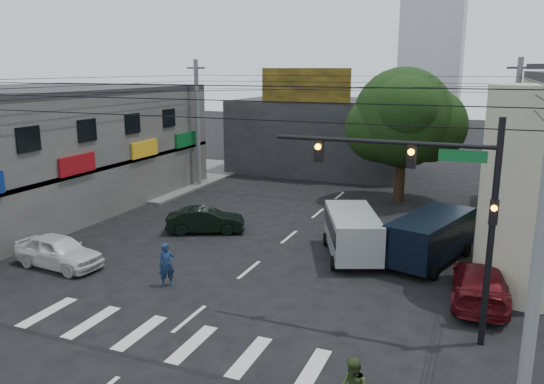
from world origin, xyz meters
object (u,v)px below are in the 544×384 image
Objects in this scene: silver_minivan at (352,235)px; dark_sedan at (206,220)px; utility_pole_far_left at (198,124)px; maroon_sedan at (480,283)px; white_compact at (58,251)px; traffic_officer at (167,265)px; traffic_gantry at (437,192)px; street_tree at (403,118)px; utility_pole_far_right at (513,138)px; utility_pole_near_right at (541,243)px; navy_van at (430,239)px.

dark_sedan is at bearing 62.47° from silver_minivan.
maroon_sedan is (19.86, -13.58, -3.88)m from utility_pole_far_left.
traffic_officer reaches higher than white_compact.
street_tree is at bearing 101.99° from traffic_gantry.
maroon_sedan is 2.84× the size of traffic_officer.
white_compact is 0.87× the size of maroon_sedan.
street_tree is 0.95× the size of utility_pole_far_left.
utility_pole_far_left is 1.72× the size of silver_minivan.
utility_pole_far_right is at bearing 0.00° from utility_pole_far_left.
traffic_gantry is at bearing 127.42° from utility_pole_near_right.
utility_pole_far_right is 2.13× the size of dark_sedan.
street_tree is 16.24m from maroon_sedan.
utility_pole_near_right is (2.68, -3.50, -0.23)m from traffic_gantry.
white_compact is at bearing -81.30° from utility_pole_far_left.
silver_minivan is at bearing -120.24° from dark_sedan.
traffic_gantry is 7.92m from navy_van.
utility_pole_near_right is 18.70m from dark_sedan.
dark_sedan is 0.86× the size of maroon_sedan.
navy_van is at bearing -115.53° from dark_sedan.
silver_minivan is (-4.10, 6.32, -3.77)m from traffic_gantry.
white_compact is at bearing -137.61° from utility_pole_far_right.
traffic_gantry is 1.66× the size of dark_sedan.
traffic_gantry reaches higher than dark_sedan.
utility_pole_near_right reaches higher than dark_sedan.
street_tree is 2.01× the size of dark_sedan.
street_tree reaches higher than traffic_officer.
utility_pole_near_right is 13.85m from traffic_officer.
utility_pole_near_right is 12.44m from silver_minivan.
utility_pole_far_left is 20.62m from navy_van.
traffic_officer is (-11.68, -3.24, 0.17)m from maroon_sedan.
street_tree is 1.72× the size of maroon_sedan.
maroon_sedan is at bearing -129.73° from dark_sedan.
utility_pole_far_left is at bearing 73.69° from traffic_officer.
utility_pole_far_right is 14.16m from maroon_sedan.
utility_pole_far_right reaches higher than navy_van.
utility_pole_far_left reaches higher than maroon_sedan.
street_tree is 21.96m from white_compact.
maroon_sedan is 12.13m from traffic_officer.
street_tree is 1.63× the size of silver_minivan.
dark_sedan is 7.74m from white_compact.
maroon_sedan is 4.17m from navy_van.
navy_van reaches higher than traffic_officer.
traffic_gantry is at bearing -157.23° from navy_van.
traffic_officer is (-10.15, 0.19, -3.94)m from traffic_gantry.
street_tree is at bearing -28.76° from white_compact.
utility_pole_far_right reaches higher than street_tree.
street_tree is 4.88× the size of traffic_officer.
utility_pole_near_right is 2.09× the size of white_compact.
silver_minivan is (8.13, -0.76, 0.38)m from dark_sedan.
utility_pole_far_left is 2.13× the size of dark_sedan.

